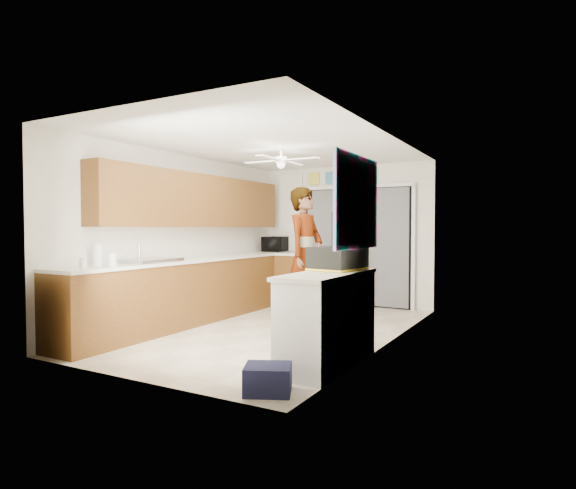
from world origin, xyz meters
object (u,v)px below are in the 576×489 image
at_px(microwave, 275,244).
at_px(dog, 294,304).
at_px(paper_towel_roll, 97,255).
at_px(suitcase, 338,258).
at_px(navy_crate, 268,379).
at_px(cardboard_box, 299,347).
at_px(man, 305,254).

distance_m(microwave, dog, 1.98).
distance_m(microwave, paper_towel_roll, 3.96).
bearing_deg(paper_towel_roll, suitcase, 17.65).
bearing_deg(suitcase, microwave, 138.63).
bearing_deg(microwave, suitcase, -146.23).
relative_size(microwave, navy_crate, 1.32).
height_order(microwave, suitcase, microwave).
bearing_deg(suitcase, cardboard_box, -129.40).
xyz_separation_m(microwave, suitcase, (2.61, -3.10, -0.02)).
height_order(cardboard_box, navy_crate, cardboard_box).
relative_size(suitcase, man, 0.29).
bearing_deg(microwave, man, -142.66).
xyz_separation_m(suitcase, man, (-1.23, 1.66, -0.07)).
xyz_separation_m(man, dog, (-0.23, 0.08, -0.78)).
relative_size(microwave, paper_towel_roll, 2.02).
xyz_separation_m(navy_crate, dog, (-1.40, 3.05, 0.10)).
bearing_deg(cardboard_box, navy_crate, -76.34).
bearing_deg(suitcase, man, 135.18).
relative_size(suitcase, navy_crate, 1.49).
distance_m(paper_towel_roll, navy_crate, 2.84).
distance_m(cardboard_box, navy_crate, 1.06).
bearing_deg(dog, man, -34.70).
bearing_deg(navy_crate, suitcase, 86.96).
xyz_separation_m(paper_towel_roll, cardboard_box, (2.39, 0.57, -0.93)).
distance_m(cardboard_box, dog, 2.33).
distance_m(paper_towel_roll, suitcase, 2.84).
bearing_deg(navy_crate, man, 111.34).
bearing_deg(navy_crate, cardboard_box, 103.66).
relative_size(navy_crate, man, 0.19).
bearing_deg(dog, paper_towel_roll, -131.69).
bearing_deg(suitcase, paper_towel_roll, -153.80).
distance_m(microwave, suitcase, 4.05).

